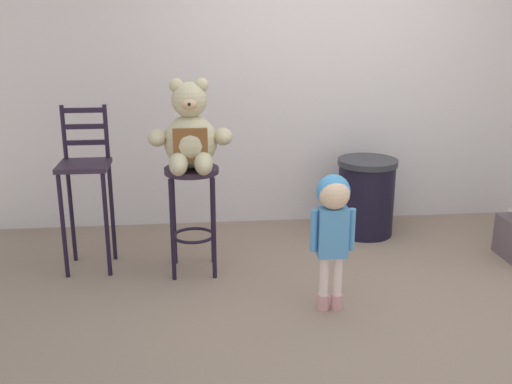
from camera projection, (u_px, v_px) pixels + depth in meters
name	position (u px, v px, depth m)	size (l,w,h in m)	color
ground_plane	(365.00, 300.00, 4.02)	(24.00, 24.00, 0.00)	#836C5C
building_wall	(319.00, 17.00, 5.23)	(6.31, 0.30, 3.67)	silver
bar_stool_with_teddy	(192.00, 198.00, 4.33)	(0.39, 0.39, 0.80)	#2A1D2E
teddy_bear	(190.00, 136.00, 4.17)	(0.60, 0.53, 0.64)	tan
child_walking	(333.00, 214.00, 3.72)	(0.29, 0.23, 0.91)	#D58F92
trash_bin	(366.00, 197.00, 5.15)	(0.51, 0.51, 0.67)	black
bar_chair_empty	(86.00, 178.00, 4.36)	(0.36, 0.36, 1.22)	#2A1D2E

